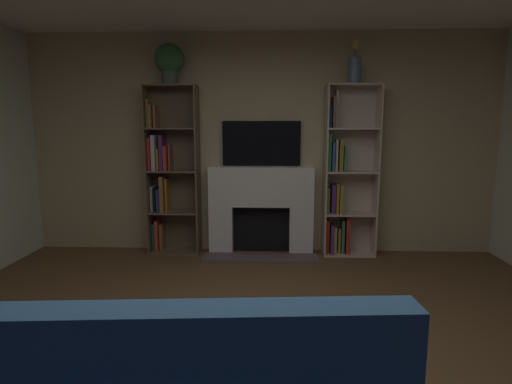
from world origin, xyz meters
The scene contains 9 objects.
ground_plane centered at (0.00, 0.00, 0.00)m, with size 6.83×6.83×0.00m, color brown.
wall_back_accent centered at (0.00, 2.78, 1.33)m, with size 5.81×0.06×2.67m, color tan.
fireplace centered at (0.00, 2.62, 0.57)m, with size 1.37×0.54×1.07m.
tv centered at (0.00, 2.72, 1.35)m, with size 0.95×0.06×0.54m, color black.
bookshelf_left centered at (-1.15, 2.64, 0.98)m, with size 0.62×0.30×2.04m.
bookshelf_right centered at (1.00, 2.64, 0.92)m, with size 0.62×0.30×2.04m.
potted_plant centered at (-1.07, 2.60, 2.31)m, with size 0.35×0.35×0.47m.
vase_with_flowers centered at (1.07, 2.60, 2.21)m, with size 0.15×0.15×0.49m.
coffee_table centered at (-0.27, -0.48, 0.38)m, with size 0.73×0.49×0.45m.
Camera 1 is at (0.14, -2.40, 1.58)m, focal length 29.30 mm.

